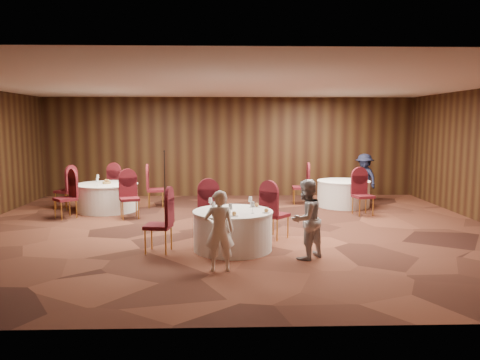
{
  "coord_description": "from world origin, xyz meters",
  "views": [
    {
      "loc": [
        -0.11,
        -10.2,
        2.37
      ],
      "look_at": [
        0.2,
        0.2,
        1.1
      ],
      "focal_mm": 35.0,
      "sensor_mm": 36.0,
      "label": 1
    }
  ],
  "objects_px": {
    "woman_b": "(306,219)",
    "table_main": "(233,230)",
    "table_right": "(343,193)",
    "mic_stand": "(165,187)",
    "man_c": "(364,178)",
    "table_left": "(107,197)",
    "woman_a": "(219,231)"
  },
  "relations": [
    {
      "from": "woman_b",
      "to": "table_main",
      "type": "bearing_deg",
      "value": -67.61
    },
    {
      "from": "table_right",
      "to": "table_main",
      "type": "bearing_deg",
      "value": -125.54
    },
    {
      "from": "table_main",
      "to": "mic_stand",
      "type": "relative_size",
      "value": 0.96
    },
    {
      "from": "man_c",
      "to": "mic_stand",
      "type": "bearing_deg",
      "value": -116.11
    },
    {
      "from": "table_main",
      "to": "table_right",
      "type": "height_order",
      "value": "same"
    },
    {
      "from": "table_left",
      "to": "table_right",
      "type": "relative_size",
      "value": 1.1
    },
    {
      "from": "table_main",
      "to": "woman_a",
      "type": "distance_m",
      "value": 1.34
    },
    {
      "from": "man_c",
      "to": "woman_a",
      "type": "bearing_deg",
      "value": -57.05
    },
    {
      "from": "mic_stand",
      "to": "woman_a",
      "type": "distance_m",
      "value": 7.01
    },
    {
      "from": "table_main",
      "to": "mic_stand",
      "type": "bearing_deg",
      "value": 109.84
    },
    {
      "from": "table_main",
      "to": "mic_stand",
      "type": "xyz_separation_m",
      "value": [
        -1.98,
        5.49,
        0.07
      ]
    },
    {
      "from": "table_left",
      "to": "woman_a",
      "type": "bearing_deg",
      "value": -59.62
    },
    {
      "from": "mic_stand",
      "to": "woman_b",
      "type": "distance_m",
      "value": 6.93
    },
    {
      "from": "woman_b",
      "to": "woman_a",
      "type": "bearing_deg",
      "value": -17.56
    },
    {
      "from": "table_left",
      "to": "man_c",
      "type": "xyz_separation_m",
      "value": [
        7.39,
        1.23,
        0.35
      ]
    },
    {
      "from": "table_right",
      "to": "woman_a",
      "type": "bearing_deg",
      "value": -120.81
    },
    {
      "from": "man_c",
      "to": "woman_b",
      "type": "bearing_deg",
      "value": -49.16
    },
    {
      "from": "table_main",
      "to": "table_right",
      "type": "distance_m",
      "value": 5.56
    },
    {
      "from": "table_main",
      "to": "man_c",
      "type": "height_order",
      "value": "man_c"
    },
    {
      "from": "table_left",
      "to": "woman_a",
      "type": "distance_m",
      "value": 6.17
    },
    {
      "from": "table_main",
      "to": "woman_b",
      "type": "relative_size",
      "value": 1.07
    },
    {
      "from": "woman_a",
      "to": "man_c",
      "type": "xyz_separation_m",
      "value": [
        4.28,
        6.55,
        0.07
      ]
    },
    {
      "from": "table_right",
      "to": "woman_b",
      "type": "xyz_separation_m",
      "value": [
        -1.96,
        -5.14,
        0.33
      ]
    },
    {
      "from": "table_main",
      "to": "table_right",
      "type": "xyz_separation_m",
      "value": [
        3.23,
        4.52,
        -0.0
      ]
    },
    {
      "from": "table_left",
      "to": "woman_b",
      "type": "relative_size",
      "value": 1.18
    },
    {
      "from": "mic_stand",
      "to": "woman_b",
      "type": "xyz_separation_m",
      "value": [
        3.25,
        -6.12,
        0.25
      ]
    },
    {
      "from": "table_main",
      "to": "woman_b",
      "type": "height_order",
      "value": "woman_b"
    },
    {
      "from": "table_main",
      "to": "table_left",
      "type": "height_order",
      "value": "same"
    },
    {
      "from": "mic_stand",
      "to": "table_left",
      "type": "bearing_deg",
      "value": -133.15
    },
    {
      "from": "woman_a",
      "to": "woman_b",
      "type": "distance_m",
      "value": 1.64
    },
    {
      "from": "woman_a",
      "to": "woman_b",
      "type": "xyz_separation_m",
      "value": [
        1.5,
        0.67,
        0.04
      ]
    },
    {
      "from": "woman_a",
      "to": "table_left",
      "type": "bearing_deg",
      "value": -64.03
    }
  ]
}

